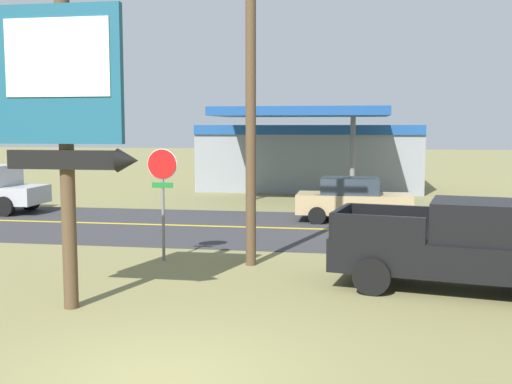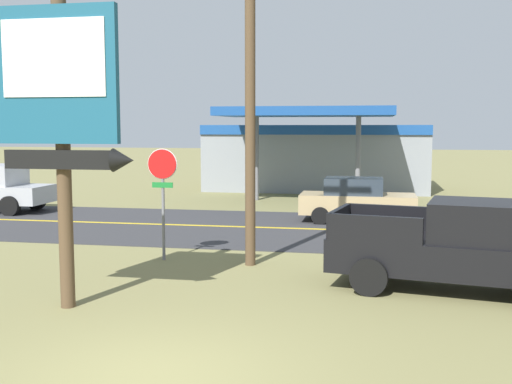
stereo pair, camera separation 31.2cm
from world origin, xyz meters
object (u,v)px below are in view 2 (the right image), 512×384
Objects in this scene: pickup_black_parked_on_lawn at (457,247)px; car_tan_near_lane at (357,200)px; motel_sign at (61,104)px; gas_station at (317,155)px; stop_sign at (163,184)px; utility_pole at (250,61)px.

car_tan_near_lane is at bearing 103.92° from pickup_black_parked_on_lawn.
motel_sign is 1.11× the size of pickup_black_parked_on_lawn.
stop_sign is at bearing -96.96° from gas_station.
car_tan_near_lane is at bearing 66.64° from motel_sign.
pickup_black_parked_on_lawn is (7.18, -1.82, -1.06)m from stop_sign.
motel_sign reaches higher than car_tan_near_lane.
pickup_black_parked_on_lawn is (7.57, 2.72, -2.97)m from motel_sign.
utility_pole reaches higher than motel_sign.
utility_pole is 0.80× the size of gas_station.
utility_pole is 9.19m from car_tan_near_lane.
gas_station is at bearing 83.45° from motel_sign.
motel_sign reaches higher than stop_sign.
motel_sign is 2.05× the size of stop_sign.
stop_sign is 0.31× the size of utility_pole.
stop_sign is 9.08m from car_tan_near_lane.
gas_station is (-0.01, 19.43, -3.19)m from utility_pole.
utility_pole reaches higher than car_tan_near_lane.
gas_station is at bearing 102.05° from car_tan_near_lane.
stop_sign is at bearing 176.62° from utility_pole.
motel_sign is 4.94m from stop_sign.
utility_pole reaches higher than stop_sign.
car_tan_near_lane is at bearing 72.14° from utility_pole.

